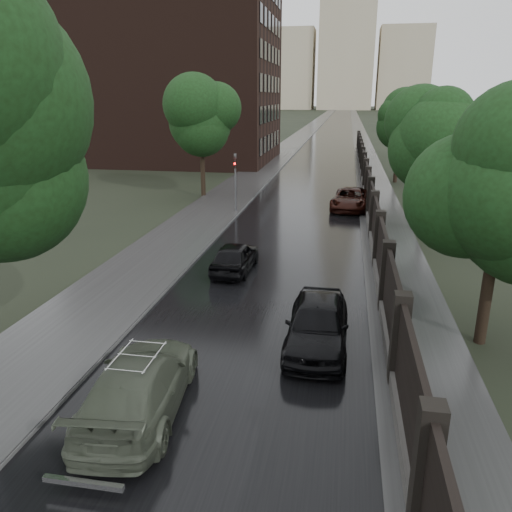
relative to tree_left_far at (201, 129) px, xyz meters
The scene contains 16 objects.
ground 31.49m from the tree_left_far, 75.07° to the right, with size 800.00×800.00×0.00m, color black.
road 160.29m from the tree_left_far, 87.14° to the left, with size 8.00×420.00×0.02m, color black.
sidewalk_left 160.10m from the tree_left_far, 89.28° to the left, with size 4.00×420.00×0.16m, color #2D2D2D.
verge_right 160.65m from the tree_left_far, 85.18° to the left, with size 3.00×420.00×0.08m, color #2D2D2D.
fence_right 13.44m from the tree_left_far, ahead, with size 0.45×75.72×2.70m.
tree_left_far is the anchor object (origin of this frame).
tree_right_a 26.91m from the tree_left_far, 54.83° to the right, with size 4.08×4.08×7.01m.
tree_right_b 17.45m from the tree_left_far, 27.30° to the right, with size 4.08×4.08×7.01m.
tree_right_c 18.45m from the tree_left_far, 32.83° to the left, with size 4.08×4.08×7.01m.
traffic_light 6.84m from the tree_left_far, 53.53° to the right, with size 0.16×0.32×4.00m.
brick_building 24.63m from the tree_left_far, 114.44° to the left, with size 24.00×18.00×20.00m, color black.
stalinist_tower 272.14m from the tree_left_far, 88.30° to the left, with size 92.00×30.00×159.00m.
volga_sedan 28.49m from the tree_left_far, 77.36° to the right, with size 2.16×5.31×1.54m, color #485040.
hatchback_left 18.31m from the tree_left_far, 69.54° to the right, with size 1.62×4.02×1.37m, color black.
car_right_near 25.80m from the tree_left_far, 66.06° to the right, with size 1.90×4.73×1.61m, color black.
car_right_far 12.51m from the tree_left_far, 12.40° to the right, with size 2.44×5.28×1.47m, color black.
Camera 1 is at (2.91, -7.60, 7.62)m, focal length 35.00 mm.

